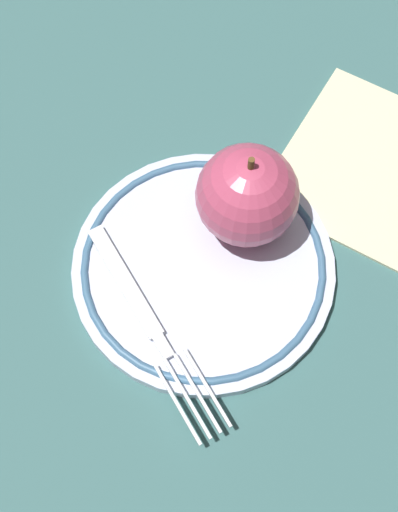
# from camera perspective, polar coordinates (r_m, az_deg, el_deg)

# --- Properties ---
(ground_plane) EXTENTS (2.00, 2.00, 0.00)m
(ground_plane) POSITION_cam_1_polar(r_m,az_deg,el_deg) (0.55, 0.35, -1.18)
(ground_plane) COLOR #375F5F
(plate) EXTENTS (0.20, 0.20, 0.01)m
(plate) POSITION_cam_1_polar(r_m,az_deg,el_deg) (0.55, -0.00, -1.18)
(plate) COLOR silver
(plate) RESTS_ON ground_plane
(apple_red_whole) EXTENTS (0.08, 0.08, 0.09)m
(apple_red_whole) POSITION_cam_1_polar(r_m,az_deg,el_deg) (0.53, 3.88, 4.86)
(apple_red_whole) COLOR #B74261
(apple_red_whole) RESTS_ON plate
(fork) EXTENTS (0.15, 0.14, 0.00)m
(fork) POSITION_cam_1_polar(r_m,az_deg,el_deg) (0.52, -4.12, -5.12)
(fork) COLOR silver
(fork) RESTS_ON plate
(napkin_folded) EXTENTS (0.18, 0.18, 0.01)m
(napkin_folded) POSITION_cam_1_polar(r_m,az_deg,el_deg) (0.61, 13.99, 6.89)
(napkin_folded) COLOR beige
(napkin_folded) RESTS_ON ground_plane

